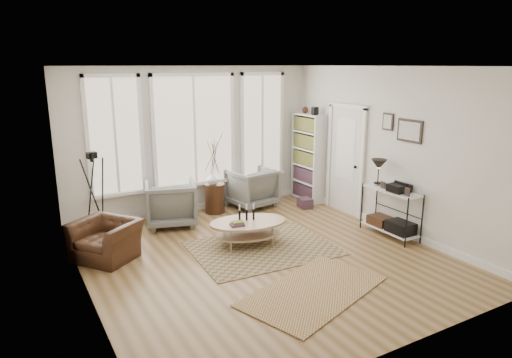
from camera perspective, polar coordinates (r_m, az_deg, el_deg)
room at (r=6.82m, az=1.07°, el=1.45°), size 5.50×5.54×2.90m
bay_window at (r=9.16m, az=-7.69°, el=5.75°), size 4.14×0.12×2.24m
door at (r=9.25m, az=11.16°, el=2.63°), size 0.09×1.06×2.22m
bookcase at (r=10.02m, az=6.54°, el=2.72°), size 0.31×0.85×2.06m
low_shelf at (r=8.26m, az=16.47°, el=-3.46°), size 0.38×1.08×1.30m
wall_art at (r=8.13m, az=17.99°, el=6.04°), size 0.04×0.88×0.44m
rug_main at (r=7.54m, az=0.86°, el=-8.63°), size 2.35×1.82×0.01m
rug_runner at (r=6.26m, az=7.20°, el=-13.69°), size 2.27×1.71×0.01m
coffee_table at (r=7.59m, az=-1.03°, el=-5.95°), size 1.42×1.05×0.59m
armchair_left at (r=8.64m, az=-10.62°, el=-2.97°), size 1.11×1.13×0.84m
armchair_right at (r=9.60m, az=-0.59°, el=-1.07°), size 1.00×1.02×0.82m
side_table at (r=9.13m, az=-5.24°, el=0.65°), size 0.40×0.40×1.67m
vase at (r=9.09m, az=-5.45°, el=0.07°), size 0.25×0.25×0.25m
accent_chair at (r=7.45m, az=-18.28°, el=-7.24°), size 1.22×1.20×0.60m
tripod_camera at (r=8.15m, az=-19.41°, el=-2.50°), size 0.54×0.54×1.53m
book_stack_near at (r=9.65m, az=6.14°, el=-2.97°), size 0.28×0.33×0.20m
book_stack_far at (r=9.61m, az=6.36°, el=-3.19°), size 0.25×0.28×0.15m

